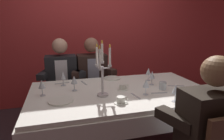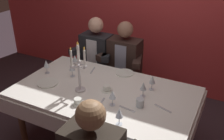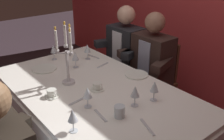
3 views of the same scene
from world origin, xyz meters
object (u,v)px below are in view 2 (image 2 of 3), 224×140
at_px(dining_table, 104,100).
at_px(wine_glass_4, 75,59).
at_px(seated_diner_0, 97,52).
at_px(candelabra, 79,70).
at_px(wine_glass_0, 46,64).
at_px(seated_diner_1, 125,58).
at_px(wine_glass_1, 72,67).
at_px(water_tumbler_0, 140,103).
at_px(wine_glass_6, 152,80).
at_px(wine_glass_3, 143,86).
at_px(wine_glass_5, 112,95).
at_px(wine_glass_2, 119,113).
at_px(dinner_plate_1, 125,73).
at_px(dinner_plate_0, 48,83).
at_px(coffee_cup_1, 78,102).
at_px(coffee_cup_0, 107,88).

relative_size(dining_table, wine_glass_4, 11.83).
bearing_deg(seated_diner_0, candelabra, -69.50).
xyz_separation_m(wine_glass_0, seated_diner_1, (0.64, 0.84, -0.12)).
bearing_deg(wine_glass_0, wine_glass_1, 12.09).
distance_m(water_tumbler_0, seated_diner_1, 1.16).
relative_size(wine_glass_6, water_tumbler_0, 1.91).
xyz_separation_m(wine_glass_3, wine_glass_4, (-0.99, 0.25, 0.00)).
bearing_deg(candelabra, wine_glass_5, -11.28).
height_order(wine_glass_2, seated_diner_1, seated_diner_1).
distance_m(dining_table, water_tumbler_0, 0.48).
bearing_deg(wine_glass_1, seated_diner_0, 98.69).
xyz_separation_m(dining_table, candelabra, (-0.23, -0.11, 0.36)).
bearing_deg(dining_table, wine_glass_3, 11.57).
distance_m(dinner_plate_1, wine_glass_1, 0.62).
relative_size(dinner_plate_0, seated_diner_0, 0.19).
relative_size(wine_glass_5, water_tumbler_0, 1.91).
height_order(wine_glass_0, coffee_cup_1, wine_glass_0).
xyz_separation_m(wine_glass_0, seated_diner_0, (0.20, 0.84, -0.12)).
relative_size(wine_glass_5, coffee_cup_1, 1.24).
bearing_deg(dinner_plate_0, wine_glass_5, -3.32).
distance_m(dinner_plate_1, water_tumbler_0, 0.69).
height_order(wine_glass_3, wine_glass_4, same).
bearing_deg(coffee_cup_0, candelabra, -153.27).
distance_m(candelabra, seated_diner_0, 1.09).
bearing_deg(wine_glass_5, water_tumbler_0, 21.70).
distance_m(dinner_plate_1, wine_glass_6, 0.47).
distance_m(dining_table, wine_glass_2, 0.62).
height_order(dining_table, seated_diner_1, seated_diner_1).
bearing_deg(wine_glass_0, water_tumbler_0, -6.78).
height_order(wine_glass_6, seated_diner_0, seated_diner_0).
xyz_separation_m(dinner_plate_0, wine_glass_6, (1.07, 0.40, 0.11)).
height_order(wine_glass_3, coffee_cup_0, wine_glass_3).
bearing_deg(seated_diner_0, dining_table, -55.85).
relative_size(dinner_plate_0, wine_glass_6, 1.43).
relative_size(dinner_plate_1, seated_diner_1, 0.17).
bearing_deg(water_tumbler_0, wine_glass_5, -158.30).
bearing_deg(wine_glass_4, seated_diner_0, 90.92).
relative_size(wine_glass_0, wine_glass_4, 1.00).
height_order(dining_table, coffee_cup_1, coffee_cup_1).
distance_m(dining_table, dinner_plate_0, 0.66).
bearing_deg(dinner_plate_0, wine_glass_4, 85.31).
height_order(wine_glass_1, seated_diner_0, seated_diner_0).
bearing_deg(wine_glass_3, dining_table, -168.43).
bearing_deg(wine_glass_0, seated_diner_0, 76.47).
relative_size(wine_glass_1, water_tumbler_0, 1.91).
height_order(seated_diner_0, seated_diner_1, same).
bearing_deg(dinner_plate_1, seated_diner_0, 145.77).
distance_m(wine_glass_3, coffee_cup_0, 0.39).
xyz_separation_m(wine_glass_4, seated_diner_1, (0.43, 0.55, -0.12)).
height_order(wine_glass_1, wine_glass_5, same).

